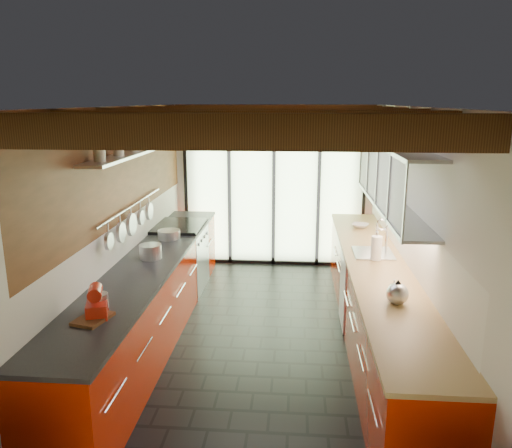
# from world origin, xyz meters

# --- Properties ---
(ground) EXTENTS (5.50, 5.50, 0.00)m
(ground) POSITION_xyz_m (0.00, 0.00, 0.00)
(ground) COLOR black
(ground) RESTS_ON ground
(room_shell) EXTENTS (5.50, 5.50, 5.50)m
(room_shell) POSITION_xyz_m (0.00, 0.00, 1.65)
(room_shell) COLOR silver
(room_shell) RESTS_ON ground
(ceiling_beams) EXTENTS (3.14, 5.06, 4.90)m
(ceiling_beams) POSITION_xyz_m (-0.00, 0.38, 2.46)
(ceiling_beams) COLOR #593316
(ceiling_beams) RESTS_ON ground
(glass_door) EXTENTS (2.95, 0.10, 2.90)m
(glass_door) POSITION_xyz_m (0.00, 2.69, 1.66)
(glass_door) COLOR #C6EAAD
(glass_door) RESTS_ON ground
(left_counter) EXTENTS (0.68, 5.00, 0.92)m
(left_counter) POSITION_xyz_m (-1.28, 0.00, 0.46)
(left_counter) COLOR #B61A00
(left_counter) RESTS_ON ground
(range_stove) EXTENTS (0.66, 0.90, 0.97)m
(range_stove) POSITION_xyz_m (-1.28, 1.45, 0.47)
(range_stove) COLOR silver
(range_stove) RESTS_ON ground
(right_counter) EXTENTS (0.68, 5.00, 0.92)m
(right_counter) POSITION_xyz_m (1.27, 0.00, 0.46)
(right_counter) COLOR #B61A00
(right_counter) RESTS_ON ground
(sink_assembly) EXTENTS (0.45, 0.52, 0.43)m
(sink_assembly) POSITION_xyz_m (1.29, 0.40, 0.96)
(sink_assembly) COLOR silver
(sink_assembly) RESTS_ON right_counter
(upper_cabinets_right) EXTENTS (0.34, 3.00, 3.00)m
(upper_cabinets_right) POSITION_xyz_m (1.43, 0.30, 1.85)
(upper_cabinets_right) COLOR silver
(upper_cabinets_right) RESTS_ON ground
(left_wall_fixtures) EXTENTS (0.28, 2.60, 0.96)m
(left_wall_fixtures) POSITION_xyz_m (-1.47, 0.18, 1.85)
(left_wall_fixtures) COLOR silver
(left_wall_fixtures) RESTS_ON ground
(stand_mixer) EXTENTS (0.25, 0.33, 0.27)m
(stand_mixer) POSITION_xyz_m (-1.27, -1.52, 1.03)
(stand_mixer) COLOR red
(stand_mixer) RESTS_ON left_counter
(pot_large) EXTENTS (0.30, 0.30, 0.16)m
(pot_large) POSITION_xyz_m (-1.27, 0.02, 1.00)
(pot_large) COLOR silver
(pot_large) RESTS_ON left_counter
(pot_small) EXTENTS (0.33, 0.33, 0.11)m
(pot_small) POSITION_xyz_m (-1.27, 0.85, 0.98)
(pot_small) COLOR silver
(pot_small) RESTS_ON left_counter
(cutting_board) EXTENTS (0.29, 0.36, 0.03)m
(cutting_board) POSITION_xyz_m (-1.27, -1.63, 0.93)
(cutting_board) COLOR brown
(cutting_board) RESTS_ON left_counter
(kettle) EXTENTS (0.24, 0.27, 0.23)m
(kettle) POSITION_xyz_m (1.27, -1.08, 1.02)
(kettle) COLOR silver
(kettle) RESTS_ON right_counter
(paper_towel) EXTENTS (0.15, 0.15, 0.33)m
(paper_towel) POSITION_xyz_m (1.27, 0.16, 1.06)
(paper_towel) COLOR white
(paper_towel) RESTS_ON right_counter
(soap_bottle) EXTENTS (0.08, 0.08, 0.16)m
(soap_bottle) POSITION_xyz_m (1.27, -0.92, 1.00)
(soap_bottle) COLOR silver
(soap_bottle) RESTS_ON right_counter
(bowl) EXTENTS (0.30, 0.30, 0.06)m
(bowl) POSITION_xyz_m (1.27, 1.63, 0.95)
(bowl) COLOR silver
(bowl) RESTS_ON right_counter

